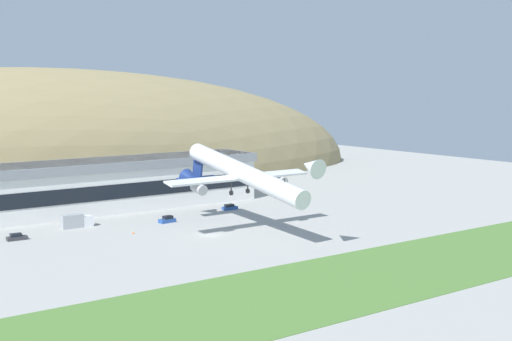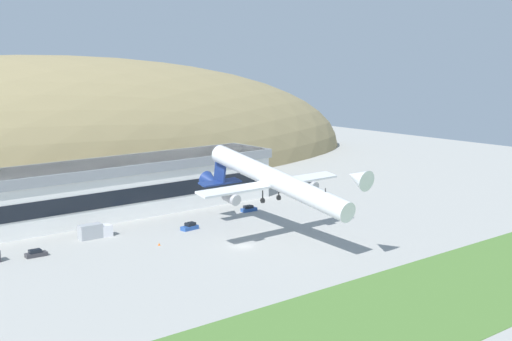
{
  "view_description": "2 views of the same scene",
  "coord_description": "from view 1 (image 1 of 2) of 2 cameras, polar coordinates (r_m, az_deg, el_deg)",
  "views": [
    {
      "loc": [
        -83.06,
        -130.59,
        33.36
      ],
      "look_at": [
        11.85,
        -0.97,
        13.7
      ],
      "focal_mm": 50.0,
      "sensor_mm": 36.0,
      "label": 1
    },
    {
      "loc": [
        -89.87,
        -112.31,
        40.87
      ],
      "look_at": [
        7.22,
        4.11,
        14.77
      ],
      "focal_mm": 50.0,
      "sensor_mm": 36.0,
      "label": 2
    }
  ],
  "objects": [
    {
      "name": "ground_plane",
      "position": [
        158.32,
        -3.69,
        -5.2
      ],
      "size": [
        365.01,
        365.01,
        0.0
      ],
      "primitive_type": "plane",
      "color": "#9E9E99"
    },
    {
      "name": "grass_strip_foreground",
      "position": [
        123.99,
        7.65,
        -8.68
      ],
      "size": [
        328.51,
        29.77,
        0.08
      ],
      "primitive_type": "cube",
      "color": "#4C7533",
      "rests_on": "ground_plane"
    },
    {
      "name": "hill_backdrop",
      "position": [
        254.38,
        -17.48,
        -0.88
      ],
      "size": [
        274.87,
        88.12,
        77.62
      ],
      "primitive_type": "ellipsoid",
      "color": "#8E7F56",
      "rests_on": "ground_plane"
    },
    {
      "name": "terminal_building",
      "position": [
        191.5,
        -11.82,
        -0.89
      ],
      "size": [
        85.66,
        16.85,
        13.47
      ],
      "color": "white",
      "rests_on": "ground_plane"
    },
    {
      "name": "cargo_airplane",
      "position": [
        160.01,
        -1.13,
        -0.3
      ],
      "size": [
        37.02,
        51.26,
        12.38
      ],
      "color": "silver"
    },
    {
      "name": "service_car_0",
      "position": [
        198.71,
        3.38,
        -2.5
      ],
      "size": [
        4.62,
        1.99,
        1.67
      ],
      "color": "#333338",
      "rests_on": "ground_plane"
    },
    {
      "name": "service_car_1",
      "position": [
        173.58,
        -7.11,
        -3.93
      ],
      "size": [
        4.2,
        2.21,
        1.65
      ],
      "color": "#264C99",
      "rests_on": "ground_plane"
    },
    {
      "name": "service_car_2",
      "position": [
        161.61,
        -18.6,
        -5.09
      ],
      "size": [
        4.34,
        2.02,
        1.47
      ],
      "color": "#333338",
      "rests_on": "ground_plane"
    },
    {
      "name": "service_car_3",
      "position": [
        189.81,
        -2.12,
        -2.96
      ],
      "size": [
        4.15,
        1.93,
        1.51
      ],
      "color": "#264C99",
      "rests_on": "ground_plane"
    },
    {
      "name": "fuel_truck",
      "position": [
        171.5,
        -14.19,
        -3.94
      ],
      "size": [
        7.52,
        2.52,
        3.19
      ],
      "color": "silver",
      "rests_on": "ground_plane"
    },
    {
      "name": "traffic_cone_0",
      "position": [
        162.17,
        -9.8,
        -4.9
      ],
      "size": [
        0.52,
        0.52,
        0.58
      ],
      "color": "orange",
      "rests_on": "ground_plane"
    }
  ]
}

